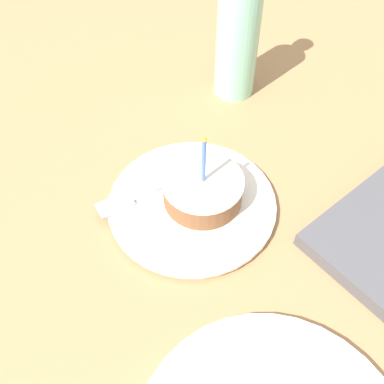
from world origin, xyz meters
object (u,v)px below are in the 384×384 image
at_px(plate, 192,204).
at_px(cake_slice, 203,189).
at_px(bottle, 238,38).
at_px(fork, 152,189).

distance_m(plate, cake_slice, 0.03).
distance_m(plate, bottle, 0.26).
height_order(plate, bottle, bottle).
relative_size(plate, cake_slice, 1.90).
relative_size(plate, bottle, 0.93).
distance_m(cake_slice, fork, 0.07).
bearing_deg(cake_slice, plate, 156.50).
xyz_separation_m(cake_slice, fork, (-0.04, 0.05, -0.02)).
xyz_separation_m(plate, bottle, (0.20, 0.14, 0.09)).
bearing_deg(plate, cake_slice, -23.50).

